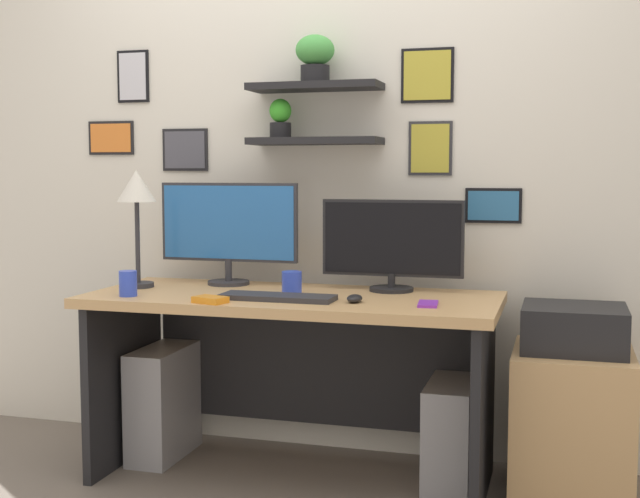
{
  "coord_description": "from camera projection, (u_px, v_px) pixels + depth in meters",
  "views": [
    {
      "loc": [
        1.03,
        -3.15,
        1.24
      ],
      "look_at": [
        0.1,
        0.05,
        0.93
      ],
      "focal_mm": 47.39,
      "sensor_mm": 36.0,
      "label": 1
    }
  ],
  "objects": [
    {
      "name": "ground_plane",
      "position": [
        293.0,
        478.0,
        3.42
      ],
      "size": [
        8.0,
        8.0,
        0.0
      ],
      "primitive_type": "plane",
      "color": "#70665B"
    },
    {
      "name": "back_wall_assembly",
      "position": [
        322.0,
        144.0,
        3.71
      ],
      "size": [
        4.4,
        0.24,
        2.7
      ],
      "color": "silver",
      "rests_on": "ground"
    },
    {
      "name": "desk",
      "position": [
        297.0,
        344.0,
        3.42
      ],
      "size": [
        1.63,
        0.68,
        0.75
      ],
      "color": "tan",
      "rests_on": "ground"
    },
    {
      "name": "monitor_left",
      "position": [
        229.0,
        228.0,
        3.63
      ],
      "size": [
        0.62,
        0.18,
        0.44
      ],
      "color": "#2D2D33",
      "rests_on": "desk"
    },
    {
      "name": "monitor_right",
      "position": [
        392.0,
        243.0,
        3.44
      ],
      "size": [
        0.58,
        0.18,
        0.37
      ],
      "color": "black",
      "rests_on": "desk"
    },
    {
      "name": "keyboard",
      "position": [
        278.0,
        297.0,
        3.22
      ],
      "size": [
        0.44,
        0.14,
        0.02
      ],
      "primitive_type": "cube",
      "color": "#2D2D33",
      "rests_on": "desk"
    },
    {
      "name": "computer_mouse",
      "position": [
        355.0,
        298.0,
        3.15
      ],
      "size": [
        0.06,
        0.09,
        0.03
      ],
      "primitive_type": "ellipsoid",
      "color": "black",
      "rests_on": "desk"
    },
    {
      "name": "desk_lamp",
      "position": [
        137.0,
        196.0,
        3.53
      ],
      "size": [
        0.16,
        0.16,
        0.49
      ],
      "color": "#2D2D33",
      "rests_on": "desk"
    },
    {
      "name": "cell_phone",
      "position": [
        428.0,
        304.0,
        3.09
      ],
      "size": [
        0.08,
        0.15,
        0.01
      ],
      "primitive_type": "cube",
      "rotation": [
        0.0,
        0.0,
        0.1
      ],
      "color": "purple",
      "rests_on": "desk"
    },
    {
      "name": "coffee_mug",
      "position": [
        292.0,
        283.0,
        3.37
      ],
      "size": [
        0.08,
        0.08,
        0.09
      ],
      "primitive_type": "cylinder",
      "color": "blue",
      "rests_on": "desk"
    },
    {
      "name": "pen_cup",
      "position": [
        128.0,
        283.0,
        3.31
      ],
      "size": [
        0.07,
        0.07,
        0.1
      ],
      "primitive_type": "cylinder",
      "color": "blue",
      "rests_on": "desk"
    },
    {
      "name": "scissors_tray",
      "position": [
        210.0,
        300.0,
        3.14
      ],
      "size": [
        0.14,
        0.11,
        0.02
      ],
      "primitive_type": "cube",
      "rotation": [
        0.0,
        0.0,
        -0.3
      ],
      "color": "orange",
      "rests_on": "desk"
    },
    {
      "name": "drawer_cabinet",
      "position": [
        571.0,
        424.0,
        3.21
      ],
      "size": [
        0.44,
        0.5,
        0.56
      ],
      "primitive_type": "cube",
      "color": "tan",
      "rests_on": "ground"
    },
    {
      "name": "printer",
      "position": [
        574.0,
        328.0,
        3.17
      ],
      "size": [
        0.38,
        0.34,
        0.17
      ],
      "primitive_type": "cube",
      "color": "black",
      "rests_on": "drawer_cabinet"
    },
    {
      "name": "computer_tower_left",
      "position": [
        164.0,
        402.0,
        3.66
      ],
      "size": [
        0.18,
        0.4,
        0.48
      ],
      "primitive_type": "cube",
      "color": "#99999E",
      "rests_on": "ground"
    },
    {
      "name": "computer_tower_right",
      "position": [
        451.0,
        434.0,
        3.32
      ],
      "size": [
        0.18,
        0.4,
        0.42
      ],
      "primitive_type": "cube",
      "color": "#99999E",
      "rests_on": "ground"
    }
  ]
}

